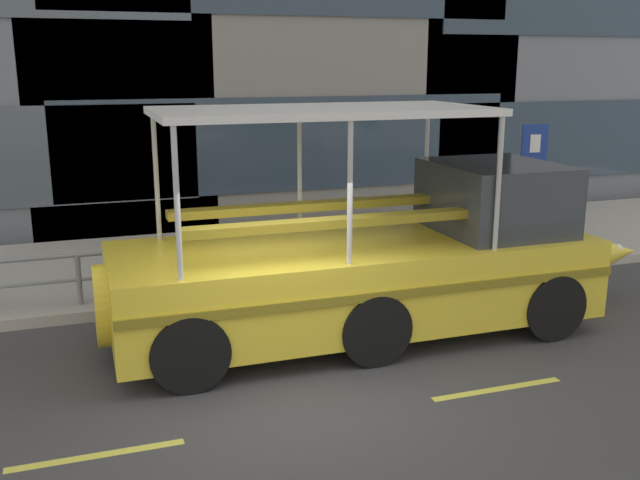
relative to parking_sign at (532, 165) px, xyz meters
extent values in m
plane|color=#3D3D3F|center=(-6.39, -4.09, -1.94)|extent=(120.00, 120.00, 0.00)
cube|color=#A8A59E|center=(-6.39, 1.51, -1.85)|extent=(32.00, 4.80, 0.18)
cube|color=#B2ADA3|center=(-6.39, -0.98, -1.85)|extent=(32.00, 0.18, 0.18)
cube|color=#DBD64C|center=(-8.79, -5.20, -1.94)|extent=(1.80, 0.12, 0.01)
cube|color=#DBD64C|center=(-3.99, -5.20, -1.94)|extent=(1.80, 0.12, 0.01)
cube|color=#2D3D4C|center=(-3.71, 4.28, 0.11)|extent=(11.21, 0.06, 2.26)
cube|color=#2D3D4C|center=(4.68, 4.28, -0.04)|extent=(9.06, 0.06, 2.09)
cylinder|color=gray|center=(-5.19, -0.64, -0.94)|extent=(11.03, 0.07, 0.07)
cylinder|color=gray|center=(-5.19, -0.64, -1.35)|extent=(11.03, 0.06, 0.06)
cylinder|color=gray|center=(-8.87, -0.64, -1.35)|extent=(0.09, 0.09, 0.82)
cylinder|color=gray|center=(-7.03, -0.64, -1.35)|extent=(0.09, 0.09, 0.82)
cylinder|color=gray|center=(-5.19, -0.64, -1.35)|extent=(0.09, 0.09, 0.82)
cylinder|color=gray|center=(-3.35, -0.64, -1.35)|extent=(0.09, 0.09, 0.82)
cylinder|color=gray|center=(-1.51, -0.64, -1.35)|extent=(0.09, 0.09, 0.82)
cylinder|color=gray|center=(0.32, -0.64, -1.35)|extent=(0.09, 0.09, 0.82)
cylinder|color=#4C4F54|center=(0.00, 0.03, -0.48)|extent=(0.08, 0.08, 2.56)
cube|color=navy|center=(0.00, -0.02, 0.45)|extent=(0.60, 0.04, 0.76)
cube|color=white|center=(0.00, -0.04, 0.45)|extent=(0.24, 0.01, 0.36)
cube|color=yellow|center=(-4.98, -2.86, -1.09)|extent=(7.06, 2.44, 1.16)
cone|color=yellow|center=(-0.65, -2.86, -1.09)|extent=(1.59, 1.10, 1.10)
cylinder|color=yellow|center=(-8.50, -2.86, -1.09)|extent=(0.35, 1.10, 1.10)
cube|color=olive|center=(-4.98, -4.10, -0.94)|extent=(7.06, 0.04, 0.12)
sphere|color=white|center=(-0.26, -2.86, -1.04)|extent=(0.22, 0.22, 0.22)
cube|color=#33383D|center=(-2.68, -2.86, 0.02)|extent=(1.76, 2.05, 1.05)
cube|color=silver|center=(-5.51, -2.86, 1.38)|extent=(4.59, 2.24, 0.10)
cylinder|color=#B2B2B7|center=(-3.33, -1.79, 0.41)|extent=(0.07, 0.07, 1.84)
cylinder|color=#B2B2B7|center=(-3.33, -3.93, 0.41)|extent=(0.07, 0.07, 1.84)
cylinder|color=#B2B2B7|center=(-5.51, -1.79, 0.41)|extent=(0.07, 0.07, 1.84)
cylinder|color=#B2B2B7|center=(-5.51, -3.93, 0.41)|extent=(0.07, 0.07, 1.84)
cylinder|color=#B2B2B7|center=(-7.68, -1.79, 0.41)|extent=(0.07, 0.07, 1.84)
cylinder|color=#B2B2B7|center=(-7.68, -3.93, 0.41)|extent=(0.07, 0.07, 1.84)
cube|color=olive|center=(-5.51, -2.27, -0.06)|extent=(4.22, 0.28, 0.12)
cube|color=olive|center=(-5.51, -3.44, -0.06)|extent=(4.22, 0.28, 0.12)
cylinder|color=black|center=(-2.33, -1.74, -1.44)|extent=(1.00, 0.28, 1.00)
cylinder|color=black|center=(-2.33, -3.98, -1.44)|extent=(1.00, 0.28, 1.00)
cylinder|color=black|center=(-5.15, -1.74, -1.44)|extent=(1.00, 0.28, 1.00)
cylinder|color=black|center=(-5.15, -3.98, -1.44)|extent=(1.00, 0.28, 1.00)
cylinder|color=black|center=(-7.62, -1.74, -1.44)|extent=(1.00, 0.28, 1.00)
cylinder|color=black|center=(-7.62, -3.98, -1.44)|extent=(1.00, 0.28, 1.00)
cylinder|color=black|center=(-1.88, 0.45, -1.36)|extent=(0.10, 0.10, 0.80)
cylinder|color=black|center=(-1.88, 0.29, -1.36)|extent=(0.10, 0.10, 0.80)
cube|color=#B7B2A8|center=(-1.88, 0.37, -0.68)|extent=(0.18, 0.30, 0.57)
cylinder|color=#B7B2A8|center=(-1.87, 0.57, -0.71)|extent=(0.07, 0.07, 0.51)
cylinder|color=#B7B2A8|center=(-1.88, 0.17, -0.71)|extent=(0.07, 0.07, 0.51)
sphere|color=#936B4C|center=(-1.88, 0.37, -0.26)|extent=(0.22, 0.22, 0.22)
camera|label=1|loc=(-8.76, -12.24, 2.03)|focal=40.10mm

